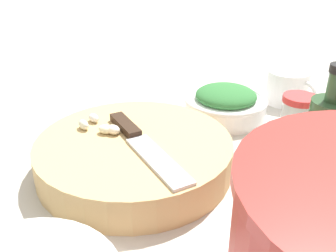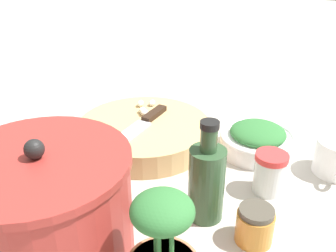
# 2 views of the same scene
# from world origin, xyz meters

# --- Properties ---
(ground_plane) EXTENTS (5.00, 5.00, 0.00)m
(ground_plane) POSITION_xyz_m (0.00, 0.00, 0.00)
(ground_plane) COLOR #B2ADA3
(cutting_board) EXTENTS (0.31, 0.31, 0.05)m
(cutting_board) POSITION_xyz_m (0.09, -0.03, 0.03)
(cutting_board) COLOR tan
(cutting_board) RESTS_ON ground_plane
(chef_knife) EXTENTS (0.04, 0.24, 0.01)m
(chef_knife) POSITION_xyz_m (0.09, -0.01, 0.06)
(chef_knife) COLOR black
(chef_knife) RESTS_ON cutting_board
(garlic_cloves) EXTENTS (0.06, 0.09, 0.02)m
(garlic_cloves) POSITION_xyz_m (0.13, -0.09, 0.06)
(garlic_cloves) COLOR silver
(garlic_cloves) RESTS_ON cutting_board
(herb_bowl) EXTENTS (0.17, 0.17, 0.07)m
(herb_bowl) POSITION_xyz_m (-0.15, -0.13, 0.03)
(herb_bowl) COLOR white
(herb_bowl) RESTS_ON ground_plane
(spice_jar) EXTENTS (0.06, 0.06, 0.08)m
(spice_jar) POSITION_xyz_m (-0.22, 0.00, 0.04)
(spice_jar) COLOR silver
(spice_jar) RESTS_ON ground_plane
(plate_stack) EXTENTS (0.22, 0.22, 0.04)m
(plate_stack) POSITION_xyz_m (0.30, 0.18, 0.02)
(plate_stack) COLOR white
(plate_stack) RESTS_ON ground_plane
(honey_jar) EXTENTS (0.06, 0.06, 0.06)m
(honey_jar) POSITION_xyz_m (-0.24, 0.14, 0.03)
(honey_jar) COLOR #BC7A2D
(honey_jar) RESTS_ON ground_plane
(oil_bottle) EXTENTS (0.06, 0.06, 0.19)m
(oil_bottle) POSITION_xyz_m (-0.15, 0.13, 0.08)
(oil_bottle) COLOR #2D4C2D
(oil_bottle) RESTS_ON ground_plane
(stock_pot) EXTENTS (0.26, 0.26, 0.21)m
(stock_pot) POSITION_xyz_m (0.01, 0.34, 0.09)
(stock_pot) COLOR #9E2D28
(stock_pot) RESTS_ON ground_plane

